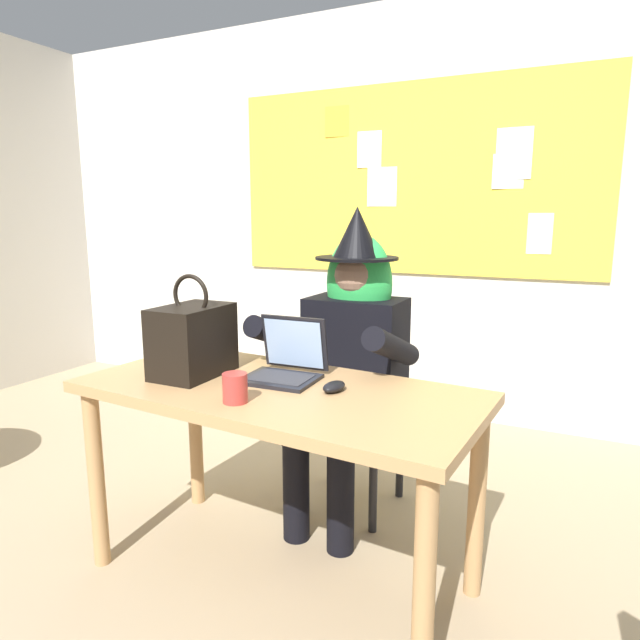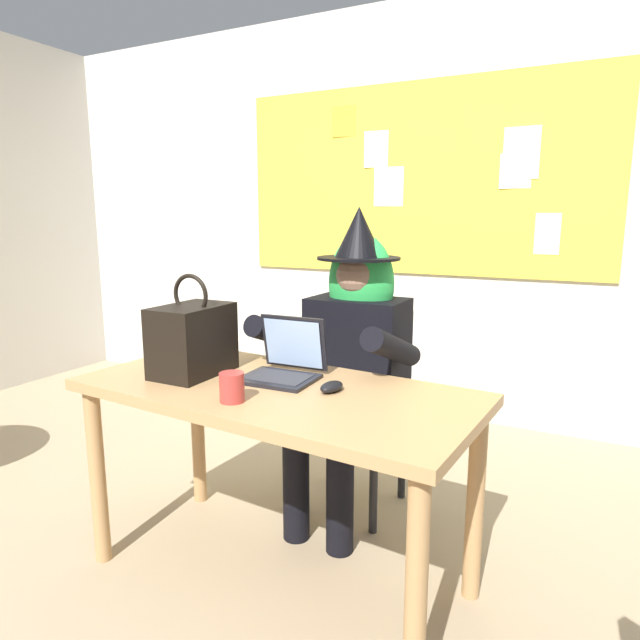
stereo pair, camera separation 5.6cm
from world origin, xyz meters
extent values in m
plane|color=tan|center=(0.00, 0.00, 0.00)|extent=(24.00, 24.00, 0.00)
cube|color=silver|center=(0.00, 2.15, 1.32)|extent=(5.97, 0.10, 2.64)
cube|color=yellow|center=(0.00, 2.08, 1.55)|extent=(2.40, 0.02, 1.20)
cube|color=#F4E0C6|center=(0.81, 2.07, 1.22)|extent=(0.14, 0.01, 0.24)
cube|color=white|center=(-0.27, 2.07, 1.75)|extent=(0.17, 0.01, 0.23)
cube|color=white|center=(0.62, 2.07, 1.58)|extent=(0.20, 0.01, 0.20)
cube|color=white|center=(-0.18, 2.07, 1.51)|extent=(0.20, 0.01, 0.25)
cube|color=gold|center=(-0.51, 2.07, 1.94)|extent=(0.17, 0.01, 0.20)
cube|color=white|center=(0.63, 2.07, 1.68)|extent=(0.20, 0.01, 0.30)
cube|color=tan|center=(0.13, 0.15, 0.72)|extent=(1.45, 0.76, 0.04)
cylinder|color=tan|center=(-0.54, -0.08, 0.35)|extent=(0.06, 0.06, 0.70)
cylinder|color=tan|center=(0.75, -0.17, 0.35)|extent=(0.06, 0.06, 0.70)
cylinder|color=tan|center=(-0.50, 0.46, 0.35)|extent=(0.06, 0.06, 0.70)
cylinder|color=tan|center=(0.79, 0.37, 0.35)|extent=(0.06, 0.06, 0.70)
cube|color=#2D3347|center=(0.17, 0.76, 0.43)|extent=(0.43, 0.43, 0.04)
cube|color=#2D3347|center=(0.17, 0.95, 0.67)|extent=(0.38, 0.05, 0.45)
cylinder|color=#262628|center=(0.33, 0.58, 0.20)|extent=(0.04, 0.04, 0.41)
cylinder|color=#262628|center=(-0.01, 0.59, 0.20)|extent=(0.04, 0.04, 0.41)
cylinder|color=#262628|center=(0.34, 0.92, 0.20)|extent=(0.04, 0.04, 0.41)
cylinder|color=#262628|center=(0.00, 0.93, 0.20)|extent=(0.04, 0.04, 0.41)
cylinder|color=black|center=(0.26, 0.40, 0.22)|extent=(0.11, 0.11, 0.45)
cylinder|color=black|center=(0.06, 0.40, 0.22)|extent=(0.11, 0.11, 0.45)
cylinder|color=black|center=(0.26, 0.56, 0.48)|extent=(0.16, 0.42, 0.15)
cylinder|color=black|center=(0.06, 0.57, 0.48)|extent=(0.16, 0.42, 0.15)
cube|color=black|center=(0.17, 0.78, 0.71)|extent=(0.42, 0.27, 0.52)
cylinder|color=black|center=(0.41, 0.54, 0.82)|extent=(0.10, 0.46, 0.24)
cylinder|color=black|center=(-0.09, 0.55, 0.82)|extent=(0.10, 0.46, 0.24)
sphere|color=#A37A60|center=(0.17, 0.78, 1.07)|extent=(0.20, 0.20, 0.20)
ellipsoid|color=green|center=(0.17, 0.81, 1.03)|extent=(0.30, 0.22, 0.44)
cylinder|color=black|center=(0.17, 0.78, 1.14)|extent=(0.36, 0.36, 0.01)
cone|color=black|center=(0.17, 0.78, 1.25)|extent=(0.21, 0.21, 0.22)
cube|color=black|center=(0.10, 0.21, 0.75)|extent=(0.27, 0.22, 0.01)
cube|color=#333338|center=(0.10, 0.21, 0.75)|extent=(0.22, 0.16, 0.00)
cube|color=black|center=(0.10, 0.33, 0.85)|extent=(0.26, 0.06, 0.21)
cube|color=#99B7E0|center=(0.10, 0.32, 0.85)|extent=(0.23, 0.04, 0.18)
ellipsoid|color=black|center=(0.33, 0.18, 0.76)|extent=(0.07, 0.11, 0.03)
cube|color=black|center=(-0.23, 0.14, 0.87)|extent=(0.20, 0.30, 0.26)
torus|color=black|center=(-0.23, 0.14, 1.04)|extent=(0.16, 0.02, 0.16)
cylinder|color=#B23833|center=(0.09, -0.05, 0.79)|extent=(0.08, 0.08, 0.09)
camera|label=1|loc=(1.06, -1.45, 1.32)|focal=30.98mm
camera|label=2|loc=(1.11, -1.42, 1.32)|focal=30.98mm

